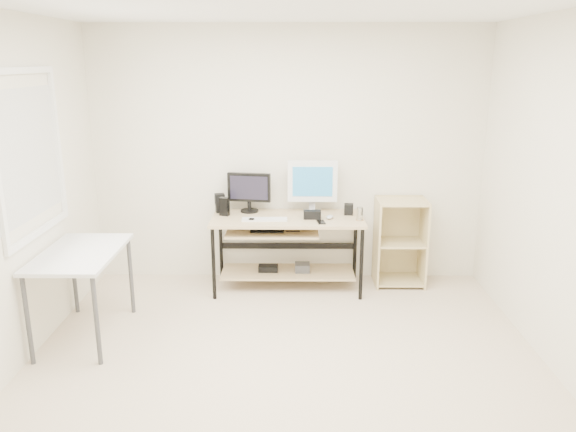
{
  "coord_description": "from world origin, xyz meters",
  "views": [
    {
      "loc": [
        0.05,
        -3.69,
        2.25
      ],
      "look_at": [
        0.01,
        1.3,
        0.86
      ],
      "focal_mm": 35.0,
      "sensor_mm": 36.0,
      "label": 1
    }
  ],
  "objects_px": {
    "black_monitor": "(249,190)",
    "audio_controller": "(224,207)",
    "desk": "(285,237)",
    "shelf_unit": "(399,241)",
    "white_imac": "(312,183)",
    "side_table": "(80,261)"
  },
  "relations": [
    {
      "from": "side_table",
      "to": "black_monitor",
      "type": "height_order",
      "value": "black_monitor"
    },
    {
      "from": "black_monitor",
      "to": "white_imac",
      "type": "xyz_separation_m",
      "value": [
        0.64,
        -0.01,
        0.08
      ]
    },
    {
      "from": "side_table",
      "to": "black_monitor",
      "type": "distance_m",
      "value": 1.82
    },
    {
      "from": "black_monitor",
      "to": "audio_controller",
      "type": "bearing_deg",
      "value": -139.85
    },
    {
      "from": "desk",
      "to": "white_imac",
      "type": "relative_size",
      "value": 2.81
    },
    {
      "from": "white_imac",
      "to": "shelf_unit",
      "type": "bearing_deg",
      "value": -1.28
    },
    {
      "from": "white_imac",
      "to": "black_monitor",
      "type": "bearing_deg",
      "value": 178.83
    },
    {
      "from": "shelf_unit",
      "to": "white_imac",
      "type": "height_order",
      "value": "white_imac"
    },
    {
      "from": "desk",
      "to": "audio_controller",
      "type": "bearing_deg",
      "value": 175.28
    },
    {
      "from": "audio_controller",
      "to": "white_imac",
      "type": "bearing_deg",
      "value": 28.62
    },
    {
      "from": "white_imac",
      "to": "side_table",
      "type": "bearing_deg",
      "value": -147.15
    },
    {
      "from": "shelf_unit",
      "to": "white_imac",
      "type": "bearing_deg",
      "value": 178.65
    },
    {
      "from": "black_monitor",
      "to": "audio_controller",
      "type": "distance_m",
      "value": 0.31
    },
    {
      "from": "desk",
      "to": "audio_controller",
      "type": "height_order",
      "value": "audio_controller"
    },
    {
      "from": "side_table",
      "to": "audio_controller",
      "type": "distance_m",
      "value": 1.54
    },
    {
      "from": "desk",
      "to": "black_monitor",
      "type": "distance_m",
      "value": 0.61
    },
    {
      "from": "side_table",
      "to": "black_monitor",
      "type": "xyz_separation_m",
      "value": [
        1.29,
        1.26,
        0.31
      ]
    },
    {
      "from": "side_table",
      "to": "audio_controller",
      "type": "relative_size",
      "value": 5.46
    },
    {
      "from": "audio_controller",
      "to": "black_monitor",
      "type": "bearing_deg",
      "value": 51.64
    },
    {
      "from": "black_monitor",
      "to": "audio_controller",
      "type": "height_order",
      "value": "black_monitor"
    },
    {
      "from": "shelf_unit",
      "to": "audio_controller",
      "type": "bearing_deg",
      "value": -176.45
    },
    {
      "from": "shelf_unit",
      "to": "black_monitor",
      "type": "distance_m",
      "value": 1.63
    }
  ]
}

